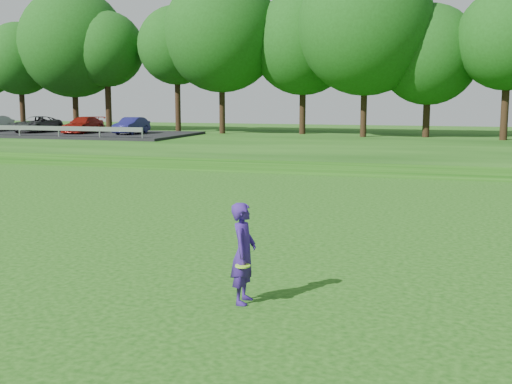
# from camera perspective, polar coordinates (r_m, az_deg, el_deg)

# --- Properties ---
(ground) EXTENTS (140.00, 140.00, 0.00)m
(ground) POSITION_cam_1_polar(r_m,az_deg,el_deg) (11.60, -17.19, -9.46)
(ground) COLOR #123E0B
(ground) RESTS_ON ground
(berm) EXTENTS (130.00, 30.00, 0.60)m
(berm) POSITION_cam_1_polar(r_m,az_deg,el_deg) (43.66, 8.63, 4.22)
(berm) COLOR #123E0B
(berm) RESTS_ON ground
(walking_path) EXTENTS (130.00, 1.60, 0.04)m
(walking_path) POSITION_cam_1_polar(r_m,az_deg,el_deg) (29.96, 4.69, 1.82)
(walking_path) COLOR gray
(walking_path) RESTS_ON ground
(treeline) EXTENTS (104.00, 7.00, 15.00)m
(treeline) POSITION_cam_1_polar(r_m,az_deg,el_deg) (47.73, 9.57, 13.94)
(treeline) COLOR #15440F
(treeline) RESTS_ON berm
(parking_lot) EXTENTS (24.00, 9.00, 1.38)m
(parking_lot) POSITION_cam_1_polar(r_m,az_deg,el_deg) (51.71, -18.90, 5.33)
(parking_lot) COLOR black
(parking_lot) RESTS_ON berm
(woman) EXTENTS (0.46, 0.68, 1.74)m
(woman) POSITION_cam_1_polar(r_m,az_deg,el_deg) (10.92, -1.11, -5.46)
(woman) COLOR navy
(woman) RESTS_ON ground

